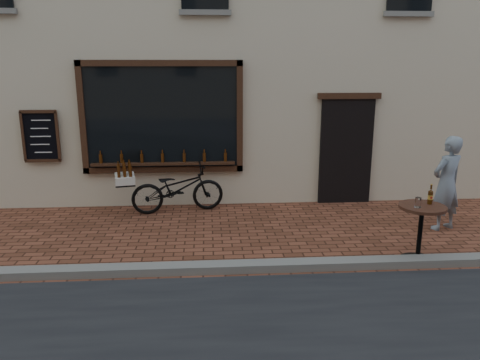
{
  "coord_description": "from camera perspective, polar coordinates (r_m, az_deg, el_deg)",
  "views": [
    {
      "loc": [
        -1.0,
        -6.02,
        2.93
      ],
      "look_at": [
        -0.49,
        1.2,
        1.1
      ],
      "focal_mm": 35.0,
      "sensor_mm": 36.0,
      "label": 1
    }
  ],
  "objects": [
    {
      "name": "ground",
      "position": [
        6.77,
        4.97,
        -11.52
      ],
      "size": [
        90.0,
        90.0,
        0.0
      ],
      "primitive_type": "plane",
      "color": "#572C1C",
      "rests_on": "ground"
    },
    {
      "name": "kerb",
      "position": [
        6.92,
        4.73,
        -10.36
      ],
      "size": [
        90.0,
        0.25,
        0.12
      ],
      "primitive_type": "cube",
      "color": "slate",
      "rests_on": "ground"
    },
    {
      "name": "cargo_bicycle",
      "position": [
        9.4,
        -7.82,
        -0.98
      ],
      "size": [
        2.19,
        1.0,
        1.03
      ],
      "rotation": [
        0.0,
        0.0,
        1.77
      ],
      "color": "black",
      "rests_on": "ground"
    },
    {
      "name": "bistro_table",
      "position": [
        7.47,
        21.22,
        -4.76
      ],
      "size": [
        0.68,
        0.68,
        1.18
      ],
      "color": "black",
      "rests_on": "ground"
    },
    {
      "name": "pedestrian",
      "position": [
        9.03,
        23.88,
        -0.38
      ],
      "size": [
        0.73,
        0.61,
        1.69
      ],
      "primitive_type": "imported",
      "rotation": [
        0.0,
        0.0,
        3.54
      ],
      "color": "gray",
      "rests_on": "ground"
    }
  ]
}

